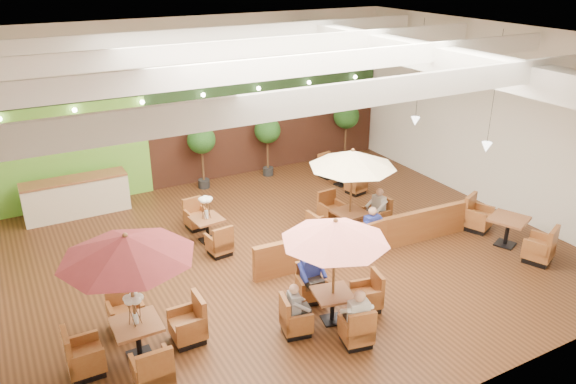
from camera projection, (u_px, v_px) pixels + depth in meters
room at (273, 107)px, 14.47m from camera, size 14.04×14.00×5.52m
service_counter at (76, 197)px, 16.75m from camera, size 3.00×0.75×1.18m
booth_divider at (369, 238)px, 14.62m from camera, size 6.49×0.53×0.90m
table_0 at (130, 276)px, 10.29m from camera, size 2.64×2.64×2.72m
table_1 at (334, 252)px, 11.42m from camera, size 2.47×2.47×2.44m
table_2 at (352, 177)px, 15.03m from camera, size 2.52×2.52×2.57m
table_3 at (207, 225)px, 15.25m from camera, size 0.85×2.36×1.47m
table_4 at (507, 232)px, 15.06m from camera, size 1.20×2.92×1.02m
table_5 at (341, 176)px, 19.03m from camera, size 0.88×2.33×0.84m
topiary_0 at (201, 142)px, 18.32m from camera, size 0.93×0.93×2.15m
topiary_1 at (268, 133)px, 19.40m from camera, size 0.91×0.91×2.11m
topiary_2 at (346, 118)px, 20.82m from camera, size 0.95×0.95×2.22m
diner_0 at (358, 312)px, 11.06m from camera, size 0.44×0.39×0.83m
diner_1 at (311, 271)px, 12.49m from camera, size 0.42×0.34×0.83m
diner_2 at (296, 303)px, 11.40m from camera, size 0.33×0.38×0.72m
diner_3 at (371, 224)px, 14.66m from camera, size 0.40×0.33×0.81m
diner_4 at (378, 205)px, 15.84m from camera, size 0.33×0.39×0.77m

